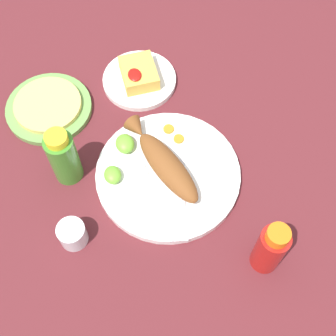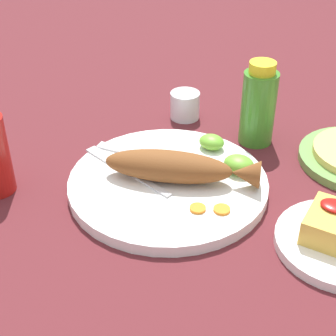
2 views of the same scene
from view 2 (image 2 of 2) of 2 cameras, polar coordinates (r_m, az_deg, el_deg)
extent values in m
plane|color=#561E23|center=(0.79, 0.00, -2.27)|extent=(4.00, 4.00, 0.00)
cylinder|color=white|center=(0.79, 0.00, -1.75)|extent=(0.30, 0.30, 0.02)
ellipsoid|color=brown|center=(0.77, 0.00, 0.20)|extent=(0.20, 0.12, 0.05)
cone|color=brown|center=(0.76, 8.59, -0.62)|extent=(0.05, 0.05, 0.04)
cube|color=silver|center=(0.78, -2.83, -1.32)|extent=(0.11, 0.04, 0.00)
cube|color=silver|center=(0.84, -7.11, 1.29)|extent=(0.07, 0.04, 0.00)
cube|color=silver|center=(0.82, 0.11, 0.81)|extent=(0.12, 0.02, 0.00)
cube|color=silver|center=(0.86, -5.62, 2.12)|extent=(0.07, 0.03, 0.00)
cylinder|color=orange|center=(0.72, 3.31, -4.49)|extent=(0.02, 0.02, 0.00)
cylinder|color=orange|center=(0.72, 5.98, -4.59)|extent=(0.02, 0.02, 0.00)
ellipsoid|color=#6BB233|center=(0.80, 7.86, 0.42)|extent=(0.05, 0.04, 0.03)
ellipsoid|color=#6BB233|center=(0.85, 4.86, 2.89)|extent=(0.04, 0.04, 0.02)
cylinder|color=#3D8428|center=(0.89, 9.96, 6.55)|extent=(0.06, 0.06, 0.13)
cylinder|color=yellow|center=(0.86, 10.44, 10.88)|extent=(0.04, 0.04, 0.02)
cylinder|color=silver|center=(0.98, 1.89, 6.97)|extent=(0.06, 0.06, 0.05)
cylinder|color=white|center=(0.98, 1.88, 6.24)|extent=(0.05, 0.05, 0.02)
ellipsoid|color=#AD140F|center=(0.71, 18.02, -4.01)|extent=(0.04, 0.03, 0.01)
camera|label=1|loc=(1.10, -29.90, 53.43)|focal=50.00mm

